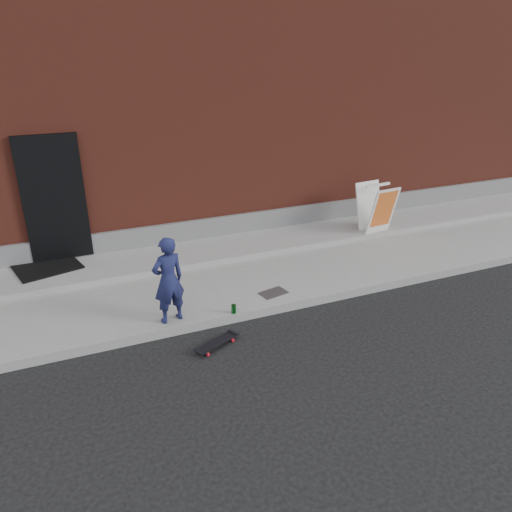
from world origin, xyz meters
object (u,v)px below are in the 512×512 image
skateboard (217,343)px  soda_can (234,309)px  pizza_sign (376,208)px  child (168,280)px

skateboard → soda_can: soda_can is taller
skateboard → pizza_sign: size_ratio=0.70×
soda_can → pizza_sign: bearing=26.4°
child → skateboard: 1.13m
child → soda_can: (0.93, -0.16, -0.59)m
skateboard → child: bearing=123.8°
skateboard → pizza_sign: bearing=29.6°
child → soda_can: 1.11m
child → pizza_sign: child is taller
child → pizza_sign: bearing=-173.5°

